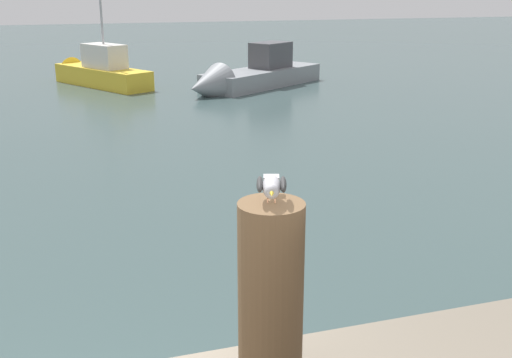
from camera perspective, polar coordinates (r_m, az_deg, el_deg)
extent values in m
cylinder|color=#4C3823|center=(3.23, 1.36, -10.66)|extent=(0.34, 0.34, 1.00)
cylinder|color=tan|center=(3.03, 1.09, -1.88)|extent=(0.01, 0.01, 0.04)
cylinder|color=tan|center=(3.03, 1.77, -1.88)|extent=(0.01, 0.01, 0.04)
ellipsoid|color=silver|center=(3.00, 1.44, -0.72)|extent=(0.16, 0.25, 0.10)
sphere|color=silver|center=(2.86, 1.46, -1.03)|extent=(0.06, 0.06, 0.06)
cone|color=gold|center=(2.81, 1.46, -1.46)|extent=(0.03, 0.05, 0.02)
cube|color=silver|center=(3.13, 1.42, 0.19)|extent=(0.10, 0.09, 0.01)
ellipsoid|color=#393939|center=(3.00, 0.35, -0.48)|extent=(0.09, 0.19, 0.06)
ellipsoid|color=#393939|center=(3.00, 2.53, -0.49)|extent=(0.09, 0.19, 0.06)
cube|color=gray|center=(22.77, 0.59, 9.35)|extent=(5.19, 4.22, 0.61)
cone|color=gray|center=(20.51, -4.60, 8.48)|extent=(1.98, 1.98, 1.43)
cube|color=#47474C|center=(23.06, 1.36, 11.36)|extent=(1.74, 1.61, 0.91)
cube|color=yellow|center=(23.40, -13.96, 9.13)|extent=(3.25, 4.52, 0.67)
cone|color=yellow|center=(25.56, -17.20, 9.61)|extent=(1.41, 1.41, 1.03)
cube|color=silver|center=(23.14, -13.82, 10.95)|extent=(1.58, 1.90, 0.84)
cylinder|color=#A5A5A8|center=(23.03, -14.11, 14.95)|extent=(0.08, 0.08, 2.40)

